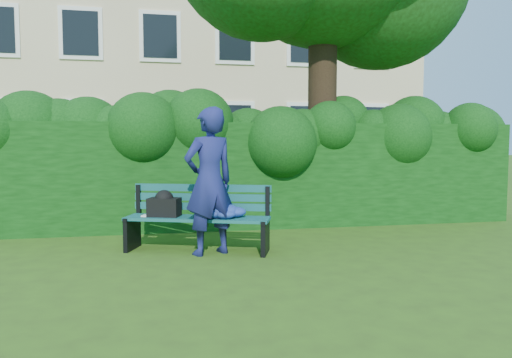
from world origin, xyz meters
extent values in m
plane|color=#304A17|center=(0.00, 0.00, 0.00)|extent=(80.00, 80.00, 0.00)
cube|color=#C7B185|center=(0.00, 14.00, 6.00)|extent=(16.00, 8.00, 12.00)
cube|color=white|center=(-6.00, 9.98, 2.00)|extent=(1.30, 0.08, 1.60)
cube|color=black|center=(-6.00, 9.94, 2.00)|extent=(1.05, 0.04, 1.35)
cube|color=white|center=(-3.60, 9.98, 2.00)|extent=(1.30, 0.08, 1.60)
cube|color=black|center=(-3.60, 9.94, 2.00)|extent=(1.05, 0.04, 1.35)
cube|color=white|center=(-1.20, 9.98, 2.00)|extent=(1.30, 0.08, 1.60)
cube|color=black|center=(-1.20, 9.94, 2.00)|extent=(1.05, 0.04, 1.35)
cube|color=white|center=(1.20, 9.98, 2.00)|extent=(1.30, 0.08, 1.60)
cube|color=black|center=(1.20, 9.94, 2.00)|extent=(1.05, 0.04, 1.35)
cube|color=white|center=(3.60, 9.98, 2.00)|extent=(1.30, 0.08, 1.60)
cube|color=black|center=(3.60, 9.94, 2.00)|extent=(1.05, 0.04, 1.35)
cube|color=white|center=(6.00, 9.98, 2.00)|extent=(1.30, 0.08, 1.60)
cube|color=black|center=(6.00, 9.94, 2.00)|extent=(1.05, 0.04, 1.35)
cube|color=white|center=(-3.60, 9.98, 4.80)|extent=(1.30, 0.08, 1.60)
cube|color=black|center=(-3.60, 9.94, 4.80)|extent=(1.05, 0.04, 1.35)
cube|color=white|center=(-1.20, 9.98, 4.80)|extent=(1.30, 0.08, 1.60)
cube|color=black|center=(-1.20, 9.94, 4.80)|extent=(1.05, 0.04, 1.35)
cube|color=white|center=(1.20, 9.98, 4.80)|extent=(1.30, 0.08, 1.60)
cube|color=black|center=(1.20, 9.94, 4.80)|extent=(1.05, 0.04, 1.35)
cube|color=white|center=(3.60, 9.98, 4.80)|extent=(1.30, 0.08, 1.60)
cube|color=black|center=(3.60, 9.94, 4.80)|extent=(1.05, 0.04, 1.35)
cube|color=white|center=(6.00, 9.98, 4.80)|extent=(1.30, 0.08, 1.60)
cube|color=black|center=(6.00, 9.94, 4.80)|extent=(1.05, 0.04, 1.35)
cube|color=black|center=(0.00, 2.20, 0.90)|extent=(10.00, 1.00, 1.80)
cylinder|color=black|center=(1.60, 2.38, 2.47)|extent=(0.52, 0.52, 4.94)
cube|color=#0E4948|center=(-0.93, 0.13, 0.45)|extent=(1.88, 0.75, 0.04)
cube|color=#0E4948|center=(-0.89, 0.24, 0.45)|extent=(1.88, 0.75, 0.04)
cube|color=#0E4948|center=(-0.85, 0.35, 0.45)|extent=(1.88, 0.75, 0.04)
cube|color=#0E4948|center=(-0.81, 0.47, 0.45)|extent=(1.88, 0.75, 0.04)
cube|color=#0E4948|center=(-0.78, 0.54, 0.58)|extent=(1.85, 0.69, 0.10)
cube|color=#0E4948|center=(-0.78, 0.55, 0.71)|extent=(1.85, 0.69, 0.10)
cube|color=#0E4948|center=(-0.78, 0.56, 0.84)|extent=(1.85, 0.69, 0.10)
cube|color=black|center=(-1.75, 0.61, 0.22)|extent=(0.22, 0.49, 0.44)
cube|color=black|center=(-1.66, 0.85, 0.65)|extent=(0.08, 0.08, 0.45)
cube|color=black|center=(-1.76, 0.56, 0.44)|extent=(0.20, 0.42, 0.05)
cube|color=black|center=(0.00, -0.01, 0.22)|extent=(0.22, 0.49, 0.44)
cube|color=black|center=(0.09, 0.23, 0.65)|extent=(0.08, 0.08, 0.45)
cube|color=black|center=(-0.01, -0.06, 0.44)|extent=(0.20, 0.42, 0.05)
cube|color=white|center=(-1.51, 0.47, 0.48)|extent=(0.21, 0.18, 0.02)
cube|color=black|center=(-1.31, 0.45, 0.60)|extent=(0.48, 0.39, 0.25)
imported|color=navy|center=(-0.73, 0.10, 0.97)|extent=(0.83, 0.70, 1.94)
camera|label=1|loc=(-1.42, -6.40, 1.50)|focal=35.00mm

